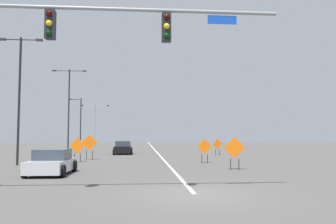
# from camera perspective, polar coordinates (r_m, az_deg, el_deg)

# --- Properties ---
(ground) EXTENTS (154.51, 154.51, 0.00)m
(ground) POSITION_cam_1_polar(r_m,az_deg,el_deg) (12.42, 4.52, -13.75)
(ground) COLOR #4C4947
(road_centre_stripe) EXTENTS (0.16, 85.84, 0.01)m
(road_centre_stripe) POSITION_cam_1_polar(r_m,az_deg,el_deg) (55.08, -2.59, -6.10)
(road_centre_stripe) COLOR white
(road_centre_stripe) RESTS_ON ground
(traffic_signal_assembly) EXTENTS (12.66, 0.44, 7.20)m
(traffic_signal_assembly) POSITION_cam_1_polar(r_m,az_deg,el_deg) (12.94, -19.54, 11.06)
(traffic_signal_assembly) COLOR gray
(traffic_signal_assembly) RESTS_ON ground
(street_lamp_far_right) EXTENTS (3.98, 0.24, 9.88)m
(street_lamp_far_right) POSITION_cam_1_polar(r_m,az_deg,el_deg) (41.31, -16.53, 1.32)
(street_lamp_far_right) COLOR black
(street_lamp_far_right) RESTS_ON ground
(street_lamp_near_right) EXTENTS (3.02, 0.24, 9.08)m
(street_lamp_near_right) POSITION_cam_1_polar(r_m,az_deg,el_deg) (25.99, -23.97, 3.37)
(street_lamp_near_right) COLOR black
(street_lamp_near_right) RESTS_ON ground
(street_lamp_far_left) EXTENTS (4.72, 0.24, 7.14)m
(street_lamp_far_left) POSITION_cam_1_polar(r_m,az_deg,el_deg) (56.97, -12.34, -1.53)
(street_lamp_far_left) COLOR gray
(street_lamp_far_left) RESTS_ON ground
(street_lamp_mid_left) EXTENTS (1.78, 0.24, 7.44)m
(street_lamp_mid_left) POSITION_cam_1_polar(r_m,az_deg,el_deg) (50.46, -14.79, -1.50)
(street_lamp_mid_left) COLOR black
(street_lamp_mid_left) RESTS_ON ground
(construction_sign_left_lane) EXTENTS (1.29, 0.22, 1.99)m
(construction_sign_left_lane) POSITION_cam_1_polar(r_m,az_deg,el_deg) (20.97, 11.25, -6.22)
(construction_sign_left_lane) COLOR orange
(construction_sign_left_lane) RESTS_ON ground
(construction_sign_median_far) EXTENTS (1.09, 0.31, 1.73)m
(construction_sign_median_far) POSITION_cam_1_polar(r_m,az_deg,el_deg) (35.85, 8.40, -5.53)
(construction_sign_median_far) COLOR orange
(construction_sign_median_far) RESTS_ON ground
(construction_sign_left_shoulder) EXTENTS (1.12, 0.10, 1.81)m
(construction_sign_left_shoulder) POSITION_cam_1_polar(r_m,az_deg,el_deg) (25.53, 6.24, -6.09)
(construction_sign_left_shoulder) COLOR orange
(construction_sign_left_shoulder) RESTS_ON ground
(construction_sign_right_shoulder) EXTENTS (1.34, 0.09, 2.14)m
(construction_sign_right_shoulder) POSITION_cam_1_polar(r_m,az_deg,el_deg) (29.51, -13.20, -5.27)
(construction_sign_right_shoulder) COLOR orange
(construction_sign_right_shoulder) RESTS_ON ground
(construction_sign_right_lane) EXTENTS (1.22, 0.18, 1.92)m
(construction_sign_right_lane) POSITION_cam_1_polar(r_m,az_deg,el_deg) (27.13, -15.15, -5.71)
(construction_sign_right_lane) COLOR orange
(construction_sign_right_lane) RESTS_ON ground
(car_silver_distant) EXTENTS (2.13, 3.91, 1.35)m
(car_silver_distant) POSITION_cam_1_polar(r_m,az_deg,el_deg) (19.32, -19.17, -8.15)
(car_silver_distant) COLOR #B7BABF
(car_silver_distant) RESTS_ON ground
(car_black_mid) EXTENTS (2.06, 4.15, 1.44)m
(car_black_mid) POSITION_cam_1_polar(r_m,az_deg,el_deg) (37.65, -7.66, -6.09)
(car_black_mid) COLOR black
(car_black_mid) RESTS_ON ground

